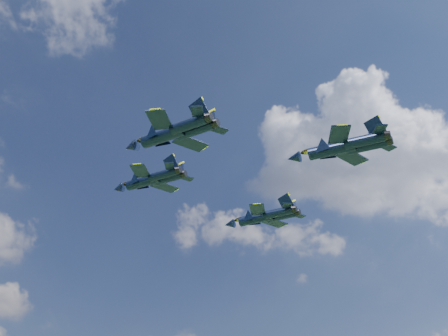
% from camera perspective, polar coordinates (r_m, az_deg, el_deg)
% --- Properties ---
extents(jet_lead, '(12.36, 16.88, 4.05)m').
position_cam_1_polar(jet_lead, '(106.75, -8.40, -1.40)').
color(jet_lead, black).
extents(jet_left, '(12.71, 17.49, 4.17)m').
position_cam_1_polar(jet_left, '(85.38, -6.46, 3.21)').
color(jet_left, black).
extents(jet_right, '(12.46, 17.03, 4.08)m').
position_cam_1_polar(jet_right, '(112.40, 3.06, -5.16)').
color(jet_right, black).
extents(jet_slot, '(12.90, 17.24, 4.20)m').
position_cam_1_polar(jet_slot, '(90.25, 10.57, 1.82)').
color(jet_slot, black).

